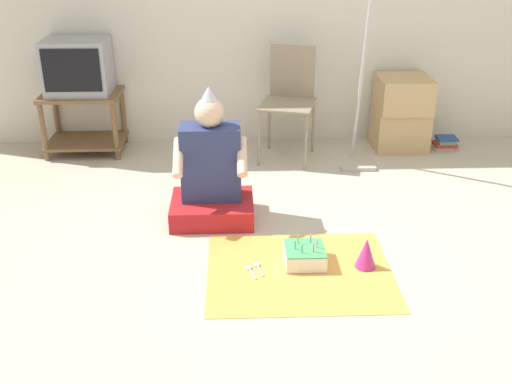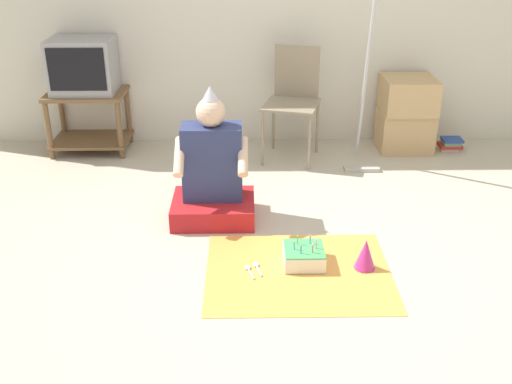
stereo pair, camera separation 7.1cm
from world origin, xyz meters
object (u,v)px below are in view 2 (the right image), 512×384
Objects in this scene: person_seated at (213,176)px; cardboard_box_stack at (406,114)px; book_pile at (450,144)px; folding_chair at (294,95)px; birthday_cake at (305,256)px; tv at (83,65)px; party_hat_blue at (365,254)px; dust_mop at (364,119)px.

cardboard_box_stack is at bearing 38.50° from person_seated.
folding_chair is at bearing -176.44° from book_pile.
birthday_cake is (-1.02, -1.87, -0.26)m from cardboard_box_stack.
tv reaches higher than birthday_cake.
folding_chair reaches higher than birthday_cake.
party_hat_blue is at bearing -44.12° from tv.
dust_mop is 1.43m from person_seated.
birthday_cake is (0.56, -0.61, -0.24)m from person_seated.
tv is 1.74m from folding_chair.
tv is at bearing 135.88° from party_hat_blue.
book_pile is (1.37, 0.09, -0.47)m from folding_chair.
folding_chair reaches higher than party_hat_blue.
folding_chair is 4.99× the size of party_hat_blue.
dust_mop is at bearing 36.87° from person_seated.
cardboard_box_stack is 0.60m from dust_mop.
book_pile is (3.09, -0.07, -0.68)m from tv.
book_pile is 0.81× the size of birthday_cake.
birthday_cake is at bearing -127.96° from book_pile.
person_seated is at bearing -49.15° from tv.
tv is 0.38× the size of dust_mop.
birthday_cake is at bearing -48.68° from tv.
birthday_cake is at bearing -47.72° from person_seated.
birthday_cake is (-0.05, -1.74, -0.47)m from folding_chair.
birthday_cake is (-0.58, -1.47, -0.34)m from dust_mop.
cardboard_box_stack is at bearing 70.52° from party_hat_blue.
tv is 0.57× the size of folding_chair.
folding_chair is 1.87m from party_hat_blue.
person_seated reaches higher than cardboard_box_stack.
cardboard_box_stack is at bearing 42.37° from dust_mop.
book_pile is at bearing 60.09° from party_hat_blue.
party_hat_blue is at bearing -119.91° from book_pile.
folding_chair reaches higher than cardboard_box_stack.
folding_chair is at bearing -172.21° from cardboard_box_stack.
person_seated is (-0.61, -1.13, -0.23)m from folding_chair.
person_seated is at bearing 143.48° from party_hat_blue.
dust_mop reaches higher than tv.
folding_chair reaches higher than person_seated.
tv is 2.31m from dust_mop.
folding_chair is 0.61m from dust_mop.
birthday_cake is (1.67, -1.90, -0.68)m from tv.
folding_chair is at bearing 99.28° from party_hat_blue.
folding_chair is at bearing 88.35° from birthday_cake.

